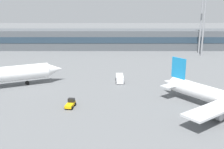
{
  "coord_description": "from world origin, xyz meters",
  "views": [
    {
      "loc": [
        1.76,
        -34.28,
        23.32
      ],
      "look_at": [
        1.59,
        40.0,
        3.0
      ],
      "focal_mm": 44.92,
      "sensor_mm": 36.0,
      "label": 1
    }
  ],
  "objects": [
    {
      "name": "terminal_building",
      "position": [
        0.0,
        97.36,
        4.5
      ],
      "size": [
        130.63,
        12.13,
        9.0
      ],
      "color": "#4C5156",
      "rests_on": "ground_plane"
    },
    {
      "name": "ground_plane",
      "position": [
        0.0,
        40.0,
        0.0
      ],
      "size": [
        400.0,
        400.0,
        0.0
      ],
      "primitive_type": "plane",
      "color": "slate"
    },
    {
      "name": "floodlight_tower_east",
      "position": [
        39.62,
        86.29,
        16.75
      ],
      "size": [
        3.2,
        0.8,
        29.35
      ],
      "color": "gray",
      "rests_on": "ground_plane"
    },
    {
      "name": "service_van_white",
      "position": [
        3.97,
        42.53,
        1.11
      ],
      "size": [
        2.39,
        5.23,
        2.08
      ],
      "color": "white",
      "rests_on": "ground_plane"
    },
    {
      "name": "baggage_tug_yellow",
      "position": [
        -7.41,
        23.68,
        0.8
      ],
      "size": [
        2.28,
        3.79,
        1.75
      ],
      "color": "#F2B20C",
      "rests_on": "ground_plane"
    },
    {
      "name": "floodlight_tower_west",
      "position": [
        38.96,
        80.36,
        15.66
      ],
      "size": [
        3.2,
        0.8,
        27.24
      ],
      "color": "gray",
      "rests_on": "ground_plane"
    }
  ]
}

